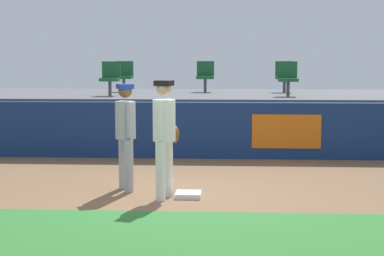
{
  "coord_description": "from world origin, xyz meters",
  "views": [
    {
      "loc": [
        0.74,
        -9.74,
        2.2
      ],
      "look_at": [
        0.13,
        0.93,
        1.0
      ],
      "focal_mm": 57.9,
      "sensor_mm": 36.0,
      "label": 1
    }
  ],
  "objects_px": {
    "seat_front_right": "(288,77)",
    "seat_back_right": "(284,75)",
    "first_base": "(188,195)",
    "seat_back_center": "(205,75)",
    "seat_back_left": "(124,75)",
    "player_runner_visitor": "(126,129)",
    "player_fielder_home": "(165,131)",
    "seat_front_left": "(110,77)"
  },
  "relations": [
    {
      "from": "player_fielder_home",
      "to": "seat_back_center",
      "type": "xyz_separation_m",
      "value": [
        0.38,
        7.27,
        0.69
      ]
    },
    {
      "from": "first_base",
      "to": "seat_back_right",
      "type": "bearing_deg",
      "value": 73.38
    },
    {
      "from": "first_base",
      "to": "seat_front_left",
      "type": "relative_size",
      "value": 0.48
    },
    {
      "from": "first_base",
      "to": "seat_back_right",
      "type": "height_order",
      "value": "seat_back_right"
    },
    {
      "from": "player_runner_visitor",
      "to": "seat_back_center",
      "type": "height_order",
      "value": "seat_back_center"
    },
    {
      "from": "seat_back_center",
      "to": "player_fielder_home",
      "type": "bearing_deg",
      "value": -92.96
    },
    {
      "from": "player_fielder_home",
      "to": "player_runner_visitor",
      "type": "bearing_deg",
      "value": -113.03
    },
    {
      "from": "seat_back_left",
      "to": "first_base",
      "type": "bearing_deg",
      "value": -72.84
    },
    {
      "from": "first_base",
      "to": "seat_back_left",
      "type": "bearing_deg",
      "value": 107.16
    },
    {
      "from": "seat_back_center",
      "to": "seat_front_right",
      "type": "distance_m",
      "value": 2.73
    },
    {
      "from": "first_base",
      "to": "seat_front_right",
      "type": "relative_size",
      "value": 0.48
    },
    {
      "from": "seat_back_right",
      "to": "player_runner_visitor",
      "type": "bearing_deg",
      "value": -115.62
    },
    {
      "from": "seat_back_left",
      "to": "player_fielder_home",
      "type": "bearing_deg",
      "value": -75.74
    },
    {
      "from": "player_runner_visitor",
      "to": "seat_front_right",
      "type": "height_order",
      "value": "seat_front_right"
    },
    {
      "from": "seat_front_left",
      "to": "seat_front_right",
      "type": "bearing_deg",
      "value": 0.0
    },
    {
      "from": "player_fielder_home",
      "to": "seat_front_right",
      "type": "distance_m",
      "value": 6.02
    },
    {
      "from": "player_fielder_home",
      "to": "seat_back_left",
      "type": "xyz_separation_m",
      "value": [
        -1.85,
        7.27,
        0.69
      ]
    },
    {
      "from": "seat_front_left",
      "to": "player_fielder_home",
      "type": "bearing_deg",
      "value": -70.96
    },
    {
      "from": "player_runner_visitor",
      "to": "seat_front_left",
      "type": "height_order",
      "value": "seat_front_left"
    },
    {
      "from": "seat_front_right",
      "to": "seat_back_left",
      "type": "bearing_deg",
      "value": 157.2
    },
    {
      "from": "player_fielder_home",
      "to": "seat_front_left",
      "type": "xyz_separation_m",
      "value": [
        -1.89,
        5.47,
        0.69
      ]
    },
    {
      "from": "seat_back_left",
      "to": "seat_back_right",
      "type": "bearing_deg",
      "value": -0.0
    },
    {
      "from": "seat_front_right",
      "to": "seat_back_center",
      "type": "bearing_deg",
      "value": 138.84
    },
    {
      "from": "seat_front_right",
      "to": "seat_back_right",
      "type": "bearing_deg",
      "value": 87.66
    },
    {
      "from": "seat_back_center",
      "to": "seat_back_left",
      "type": "height_order",
      "value": "same"
    },
    {
      "from": "seat_back_center",
      "to": "first_base",
      "type": "bearing_deg",
      "value": -90.07
    },
    {
      "from": "player_runner_visitor",
      "to": "seat_back_left",
      "type": "bearing_deg",
      "value": 163.16
    },
    {
      "from": "seat_back_right",
      "to": "seat_front_left",
      "type": "height_order",
      "value": "same"
    },
    {
      "from": "player_runner_visitor",
      "to": "seat_front_left",
      "type": "xyz_separation_m",
      "value": [
        -1.18,
        4.91,
        0.73
      ]
    },
    {
      "from": "player_runner_visitor",
      "to": "seat_front_right",
      "type": "distance_m",
      "value": 5.88
    },
    {
      "from": "seat_back_right",
      "to": "seat_back_left",
      "type": "height_order",
      "value": "same"
    },
    {
      "from": "first_base",
      "to": "seat_back_left",
      "type": "height_order",
      "value": "seat_back_left"
    },
    {
      "from": "seat_front_left",
      "to": "seat_back_left",
      "type": "height_order",
      "value": "same"
    },
    {
      "from": "seat_back_center",
      "to": "seat_front_left",
      "type": "relative_size",
      "value": 1.0
    },
    {
      "from": "seat_back_right",
      "to": "seat_back_left",
      "type": "bearing_deg",
      "value": 180.0
    },
    {
      "from": "player_fielder_home",
      "to": "seat_front_left",
      "type": "relative_size",
      "value": 2.22
    },
    {
      "from": "seat_back_center",
      "to": "seat_front_left",
      "type": "xyz_separation_m",
      "value": [
        -2.26,
        -1.8,
        -0.0
      ]
    },
    {
      "from": "seat_back_right",
      "to": "seat_front_left",
      "type": "bearing_deg",
      "value": -157.73
    },
    {
      "from": "first_base",
      "to": "player_runner_visitor",
      "type": "xyz_separation_m",
      "value": [
        -1.08,
        0.46,
        1.0
      ]
    },
    {
      "from": "seat_back_left",
      "to": "seat_front_right",
      "type": "bearing_deg",
      "value": -22.8
    },
    {
      "from": "seat_back_center",
      "to": "seat_back_right",
      "type": "bearing_deg",
      "value": -0.0
    },
    {
      "from": "player_runner_visitor",
      "to": "seat_back_left",
      "type": "relative_size",
      "value": 2.13
    }
  ]
}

